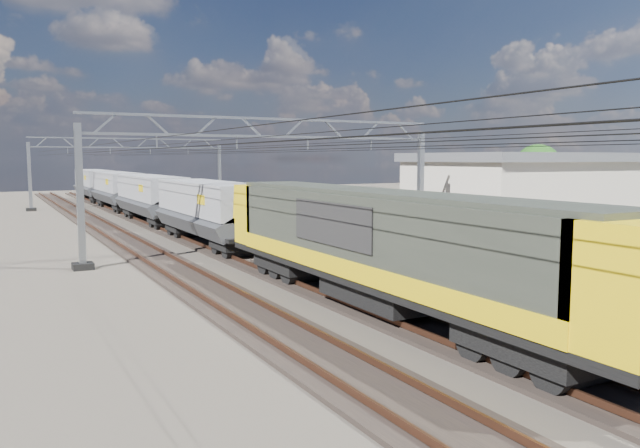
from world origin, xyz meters
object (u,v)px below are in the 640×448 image
hopper_wagon_fourth (94,182)px  tree_far (542,170)px  locomotive (382,242)px  catenary_gantry_far (131,169)px  hopper_wagon_mid (151,195)px  catenary_gantry_mid (274,180)px  hopper_wagon_third (117,187)px  industrial_shed (544,191)px  hopper_wagon_lead (209,207)px

hopper_wagon_fourth → tree_far: tree_far is taller
tree_far → locomotive: bearing=-144.7°
catenary_gantry_far → locomotive: bearing=-92.3°
hopper_wagon_mid → catenary_gantry_mid: bearing=-83.9°
catenary_gantry_mid → hopper_wagon_mid: size_ratio=1.53×
hopper_wagon_third → industrial_shed: (24.00, -30.99, 0.49)m
catenary_gantry_far → hopper_wagon_fourth: 11.49m
locomotive → industrial_shed: bearing=32.2°
hopper_wagon_mid → hopper_wagon_third: 14.20m
hopper_wagon_lead → tree_far: bearing=9.1°
hopper_wagon_lead → hopper_wagon_mid: same height
locomotive → tree_far: tree_far is taller
hopper_wagon_lead → tree_far: 32.78m
hopper_wagon_mid → hopper_wagon_fourth: same height
industrial_shed → catenary_gantry_mid: bearing=-174.8°
hopper_wagon_third → industrial_shed: industrial_shed is taller
hopper_wagon_fourth → industrial_shed: bearing=-62.0°
catenary_gantry_mid → catenary_gantry_far: (0.00, 36.00, 0.00)m
catenary_gantry_far → tree_far: 40.08m
industrial_shed → hopper_wagon_lead: bearing=173.8°
hopper_wagon_mid → hopper_wagon_fourth: (0.00, 28.40, 0.00)m
tree_far → catenary_gantry_mid: bearing=-162.1°
catenary_gantry_mid → hopper_wagon_mid: catenary_gantry_mid is taller
hopper_wagon_mid → hopper_wagon_lead: bearing=-90.0°
hopper_wagon_third → industrial_shed: bearing=-52.2°
catenary_gantry_mid → tree_far: size_ratio=3.16×
catenary_gantry_mid → hopper_wagon_third: (-2.00, 32.99, -1.67)m
catenary_gantry_mid → hopper_wagon_fourth: catenary_gantry_mid is taller
industrial_shed → tree_far: tree_far is taller
catenary_gantry_mid → hopper_wagon_third: 33.10m
catenary_gantry_far → hopper_wagon_mid: bearing=-96.6°
catenary_gantry_far → hopper_wagon_lead: catenary_gantry_far is taller
locomotive → hopper_wagon_mid: locomotive is taller
catenary_gantry_far → hopper_wagon_lead: bearing=-93.6°
catenary_gantry_far → hopper_wagon_third: 3.98m
hopper_wagon_fourth → hopper_wagon_mid: bearing=-90.0°
catenary_gantry_far → hopper_wagon_fourth: catenary_gantry_far is taller
catenary_gantry_far → hopper_wagon_lead: size_ratio=1.53×
catenary_gantry_far → tree_far: catenary_gantry_far is taller
catenary_gantry_far → locomotive: (-2.00, -49.10, -1.58)m
hopper_wagon_third → locomotive: bearing=-90.0°
catenary_gantry_far → hopper_wagon_mid: catenary_gantry_far is taller
hopper_wagon_fourth → industrial_shed: (24.00, -45.19, 0.49)m
catenary_gantry_far → hopper_wagon_lead: (-2.00, -31.41, -1.67)m
hopper_wagon_mid → hopper_wagon_fourth: size_ratio=1.00×
hopper_wagon_lead → hopper_wagon_fourth: same height
locomotive → hopper_wagon_fourth: size_ratio=1.62×
hopper_wagon_fourth → catenary_gantry_mid: bearing=-87.6°
hopper_wagon_lead → tree_far: size_ratio=2.07×
hopper_wagon_mid → industrial_shed: industrial_shed is taller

